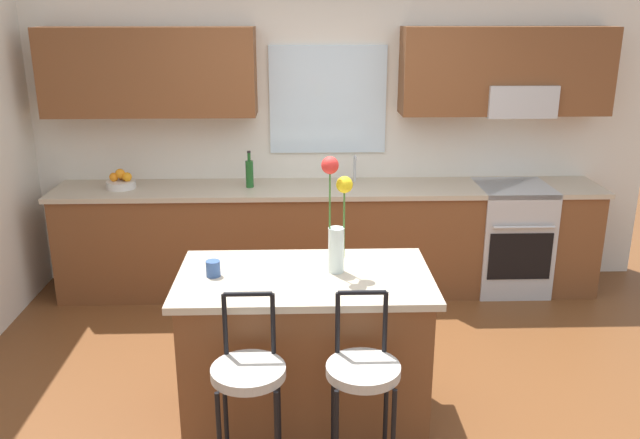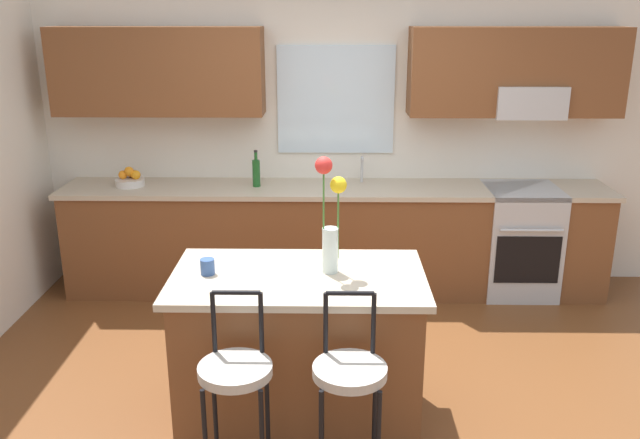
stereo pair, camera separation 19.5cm
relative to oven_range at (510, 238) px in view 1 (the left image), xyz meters
The scene contains 12 objects.
ground_plane 2.33m from the oven_range, 132.88° to the right, with size 14.00×14.00×0.00m, color brown.
back_wall_assembly 1.88m from the oven_range, 168.52° to the left, with size 5.60×0.50×2.70m.
counter_run 1.55m from the oven_range, behind, with size 4.56×0.64×0.92m.
sink_faucet 1.47m from the oven_range, behind, with size 0.02×0.13×0.23m.
oven_range is the anchor object (origin of this frame).
kitchen_island 2.59m from the oven_range, 133.27° to the right, with size 1.42×0.82×0.92m.
bar_stool_near 3.25m from the oven_range, 129.28° to the right, with size 0.36×0.36×1.04m.
bar_stool_middle 2.93m from the oven_range, 120.91° to the right, with size 0.36×0.36×1.04m.
flower_vase 2.56m from the oven_range, 130.94° to the right, with size 0.17×0.11×0.67m.
mug_ceramic 3.01m from the oven_range, 140.41° to the right, with size 0.08×0.08×0.09m, color #33518C.
fruit_bowl_oranges 3.31m from the oven_range, behind, with size 0.24×0.24×0.16m.
bottle_olive_oil 2.29m from the oven_range, behind, with size 0.06×0.06×0.31m.
Camera 1 is at (-0.24, -3.63, 2.34)m, focal length 37.16 mm.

